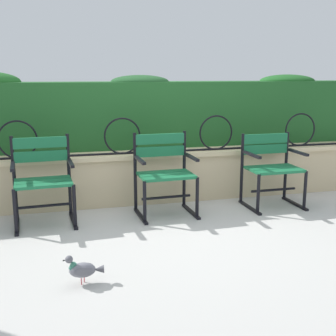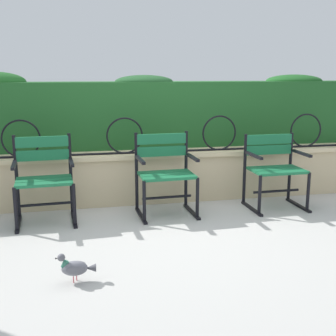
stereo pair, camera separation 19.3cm
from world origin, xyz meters
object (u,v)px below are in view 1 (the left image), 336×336
park_chair_left (43,178)px  park_chair_centre (164,171)px  pigeon_near_chairs (83,269)px  park_chair_right (271,166)px

park_chair_left → park_chair_centre: park_chair_left is taller
park_chair_left → pigeon_near_chairs: 1.53m
park_chair_left → park_chair_right: bearing=-0.5°
park_chair_centre → pigeon_near_chairs: (-0.97, -1.45, -0.36)m
pigeon_near_chairs → park_chair_left: bearing=101.1°
park_chair_centre → park_chair_right: (1.26, -0.02, -0.01)m
park_chair_left → pigeon_near_chairs: size_ratio=3.04×
park_chair_centre → park_chair_left: bearing=179.8°
park_chair_left → pigeon_near_chairs: bearing=-78.9°
park_chair_right → pigeon_near_chairs: size_ratio=2.83×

